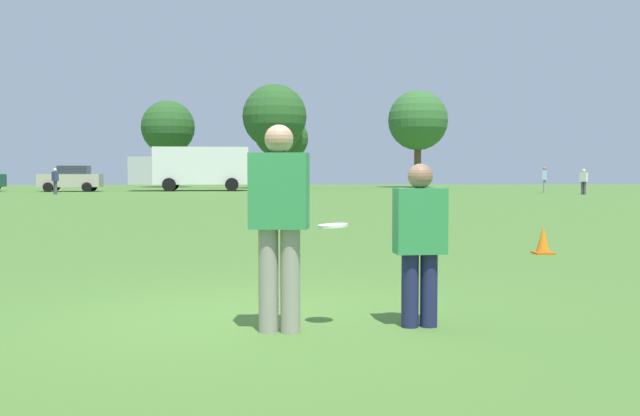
{
  "coord_description": "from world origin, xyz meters",
  "views": [
    {
      "loc": [
        0.23,
        -7.01,
        1.41
      ],
      "look_at": [
        0.7,
        0.21,
        1.05
      ],
      "focal_mm": 40.96,
      "sensor_mm": 36.0,
      "label": 1
    }
  ],
  "objects_px": {
    "player_defender": "(420,236)",
    "traffic_cone": "(543,240)",
    "player_thrower": "(279,216)",
    "parked_car_center": "(71,178)",
    "bystander_sideline_watcher": "(55,180)",
    "box_truck": "(193,167)",
    "bystander_far_jogger": "(584,180)",
    "bystander_field_marshal": "(545,178)",
    "frisbee": "(333,226)"
  },
  "relations": [
    {
      "from": "traffic_cone",
      "to": "bystander_sideline_watcher",
      "type": "distance_m",
      "value": 38.26
    },
    {
      "from": "parked_car_center",
      "to": "bystander_sideline_watcher",
      "type": "bearing_deg",
      "value": -83.24
    },
    {
      "from": "player_defender",
      "to": "traffic_cone",
      "type": "height_order",
      "value": "player_defender"
    },
    {
      "from": "player_defender",
      "to": "bystander_sideline_watcher",
      "type": "height_order",
      "value": "bystander_sideline_watcher"
    },
    {
      "from": "player_defender",
      "to": "player_thrower",
      "type": "bearing_deg",
      "value": -173.55
    },
    {
      "from": "traffic_cone",
      "to": "box_truck",
      "type": "height_order",
      "value": "box_truck"
    },
    {
      "from": "player_thrower",
      "to": "player_defender",
      "type": "bearing_deg",
      "value": 6.45
    },
    {
      "from": "player_defender",
      "to": "traffic_cone",
      "type": "distance_m",
      "value": 6.63
    },
    {
      "from": "bystander_field_marshal",
      "to": "player_defender",
      "type": "bearing_deg",
      "value": -112.28
    },
    {
      "from": "frisbee",
      "to": "traffic_cone",
      "type": "bearing_deg",
      "value": 54.31
    },
    {
      "from": "frisbee",
      "to": "traffic_cone",
      "type": "distance_m",
      "value": 7.07
    },
    {
      "from": "player_thrower",
      "to": "bystander_far_jogger",
      "type": "height_order",
      "value": "player_thrower"
    },
    {
      "from": "bystander_far_jogger",
      "to": "bystander_sideline_watcher",
      "type": "bearing_deg",
      "value": 175.59
    },
    {
      "from": "bystander_far_jogger",
      "to": "bystander_field_marshal",
      "type": "xyz_separation_m",
      "value": [
        -1.21,
        3.25,
        0.09
      ]
    },
    {
      "from": "box_truck",
      "to": "player_thrower",
      "type": "bearing_deg",
      "value": -82.95
    },
    {
      "from": "frisbee",
      "to": "parked_car_center",
      "type": "xyz_separation_m",
      "value": [
        -14.69,
        45.94,
        -0.01
      ]
    },
    {
      "from": "box_truck",
      "to": "bystander_sideline_watcher",
      "type": "distance_m",
      "value": 10.84
    },
    {
      "from": "frisbee",
      "to": "parked_car_center",
      "type": "relative_size",
      "value": 0.06
    },
    {
      "from": "traffic_cone",
      "to": "bystander_far_jogger",
      "type": "relative_size",
      "value": 0.31
    },
    {
      "from": "player_defender",
      "to": "bystander_field_marshal",
      "type": "distance_m",
      "value": 43.44
    },
    {
      "from": "player_thrower",
      "to": "parked_car_center",
      "type": "xyz_separation_m",
      "value": [
        -14.2,
        46.07,
        -0.1
      ]
    },
    {
      "from": "parked_car_center",
      "to": "bystander_sideline_watcher",
      "type": "relative_size",
      "value": 2.64
    },
    {
      "from": "traffic_cone",
      "to": "bystander_field_marshal",
      "type": "bearing_deg",
      "value": 69.12
    },
    {
      "from": "bystander_sideline_watcher",
      "to": "bystander_far_jogger",
      "type": "xyz_separation_m",
      "value": [
        32.39,
        -2.5,
        -0.03
      ]
    },
    {
      "from": "frisbee",
      "to": "parked_car_center",
      "type": "distance_m",
      "value": 48.23
    },
    {
      "from": "traffic_cone",
      "to": "box_truck",
      "type": "relative_size",
      "value": 0.06
    },
    {
      "from": "parked_car_center",
      "to": "bystander_field_marshal",
      "type": "distance_m",
      "value": 32.46
    },
    {
      "from": "bystander_far_jogger",
      "to": "bystander_field_marshal",
      "type": "bearing_deg",
      "value": 110.46
    },
    {
      "from": "player_defender",
      "to": "bystander_field_marshal",
      "type": "relative_size",
      "value": 0.86
    },
    {
      "from": "bystander_field_marshal",
      "to": "frisbee",
      "type": "bearing_deg",
      "value": -113.23
    },
    {
      "from": "player_thrower",
      "to": "traffic_cone",
      "type": "relative_size",
      "value": 3.8
    },
    {
      "from": "bystander_far_jogger",
      "to": "box_truck",
      "type": "bearing_deg",
      "value": 157.64
    },
    {
      "from": "player_defender",
      "to": "parked_car_center",
      "type": "relative_size",
      "value": 0.35
    },
    {
      "from": "traffic_cone",
      "to": "bystander_sideline_watcher",
      "type": "bearing_deg",
      "value": 118.11
    },
    {
      "from": "player_thrower",
      "to": "bystander_far_jogger",
      "type": "distance_m",
      "value": 41.66
    },
    {
      "from": "player_defender",
      "to": "parked_car_center",
      "type": "xyz_separation_m",
      "value": [
        -15.48,
        45.93,
        0.1
      ]
    },
    {
      "from": "box_truck",
      "to": "bystander_far_jogger",
      "type": "height_order",
      "value": "box_truck"
    },
    {
      "from": "bystander_field_marshal",
      "to": "bystander_far_jogger",
      "type": "bearing_deg",
      "value": -69.54
    },
    {
      "from": "player_defender",
      "to": "box_truck",
      "type": "bearing_deg",
      "value": 98.59
    },
    {
      "from": "player_thrower",
      "to": "bystander_sideline_watcher",
      "type": "bearing_deg",
      "value": 108.75
    },
    {
      "from": "player_thrower",
      "to": "traffic_cone",
      "type": "bearing_deg",
      "value": 51.89
    },
    {
      "from": "bystander_field_marshal",
      "to": "parked_car_center",
      "type": "bearing_deg",
      "value": 169.84
    },
    {
      "from": "player_defender",
      "to": "bystander_sideline_watcher",
      "type": "bearing_deg",
      "value": 110.45
    },
    {
      "from": "parked_car_center",
      "to": "bystander_field_marshal",
      "type": "bearing_deg",
      "value": -10.16
    },
    {
      "from": "frisbee",
      "to": "bystander_far_jogger",
      "type": "bearing_deg",
      "value": 63.44
    },
    {
      "from": "box_truck",
      "to": "bystander_sideline_watcher",
      "type": "bearing_deg",
      "value": -134.53
    },
    {
      "from": "parked_car_center",
      "to": "bystander_field_marshal",
      "type": "height_order",
      "value": "parked_car_center"
    },
    {
      "from": "frisbee",
      "to": "bystander_sideline_watcher",
      "type": "bearing_deg",
      "value": 109.43
    },
    {
      "from": "player_defender",
      "to": "parked_car_center",
      "type": "bearing_deg",
      "value": 108.62
    },
    {
      "from": "traffic_cone",
      "to": "bystander_field_marshal",
      "type": "relative_size",
      "value": 0.28
    }
  ]
}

